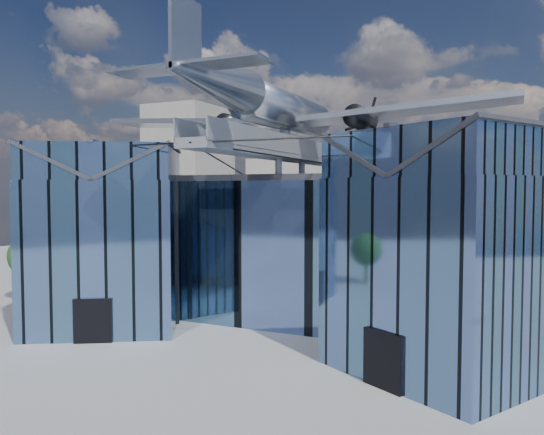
% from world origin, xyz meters
% --- Properties ---
extents(ground_plane, '(120.00, 120.00, 0.00)m').
position_xyz_m(ground_plane, '(0.00, 0.00, 0.00)').
color(ground_plane, gray).
extents(museum, '(32.88, 24.50, 17.60)m').
position_xyz_m(museum, '(0.00, 5.82, 5.54)').
color(museum, '#4C6D9C').
rests_on(museum, ground).
extents(bg_towers, '(77.00, 24.50, 26.00)m').
position_xyz_m(bg_towers, '(1.45, 50.49, 10.01)').
color(bg_towers, gray).
rests_on(bg_towers, ground).
extents(tree_side_w, '(3.54, 3.54, 5.31)m').
position_xyz_m(tree_side_w, '(-21.63, 2.46, 3.60)').
color(tree_side_w, '#362315').
rests_on(tree_side_w, ground).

